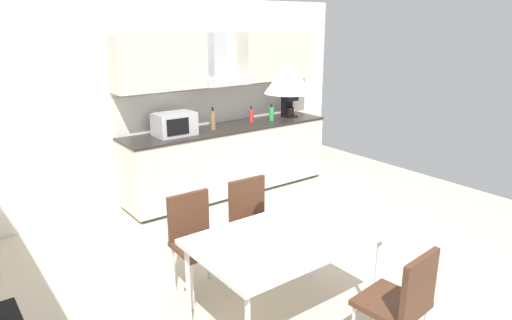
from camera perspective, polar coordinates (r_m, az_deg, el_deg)
name	(u,v)px	position (r m, az deg, el deg)	size (l,w,h in m)	color
ground_plane	(286,297)	(4.08, 3.74, -16.75)	(7.63, 8.08, 0.02)	beige
wall_back	(143,105)	(5.84, -13.94, 6.70)	(6.11, 0.10, 2.53)	silver
kitchen_counter	(229,159)	(6.18, -3.40, 0.06)	(2.89, 0.65, 0.92)	#333333
backsplash_tile	(216,106)	(6.26, -5.05, 6.79)	(2.87, 0.02, 0.47)	silver
upper_wall_cabinets	(221,60)	(6.05, -4.40, 12.40)	(2.87, 0.40, 0.66)	beige
microwave	(174,124)	(5.64, -10.18, 4.47)	(0.48, 0.35, 0.28)	#ADADB2
coffee_maker	(288,106)	(6.69, 4.08, 6.70)	(0.18, 0.19, 0.30)	black
bottle_brown	(213,120)	(5.88, -5.41, 5.00)	(0.07, 0.07, 0.29)	brown
bottle_red	(251,115)	(6.31, -0.60, 5.60)	(0.07, 0.07, 0.22)	red
bottle_green	(271,113)	(6.43, 1.94, 5.84)	(0.07, 0.07, 0.23)	green
dining_table	(285,242)	(3.41, 3.67, -10.15)	(1.35, 0.87, 0.75)	white
chair_near_right	(403,298)	(3.23, 17.90, -16.09)	(0.44, 0.44, 0.87)	#4C2D1E
chair_far_left	(195,234)	(3.93, -7.66, -9.14)	(0.41, 0.41, 0.87)	#4C2D1E
chair_far_right	(253,216)	(4.23, -0.41, -7.03)	(0.42, 0.42, 0.87)	#4C2D1E
pendant_lamp	(289,77)	(3.06, 4.10, 10.37)	(0.32, 0.32, 0.22)	silver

